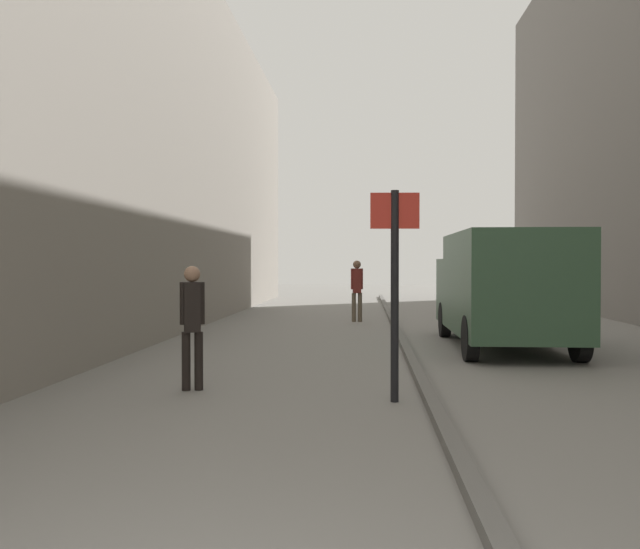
{
  "coord_description": "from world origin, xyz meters",
  "views": [
    {
      "loc": [
        0.79,
        -2.34,
        1.71
      ],
      "look_at": [
        0.02,
        9.36,
        1.51
      ],
      "focal_mm": 38.29,
      "sensor_mm": 36.0,
      "label": 1
    }
  ],
  "objects_px": {
    "pedestrian_mid_block": "(357,286)",
    "delivery_van": "(503,286)",
    "pedestrian_main_foreground": "(192,319)",
    "street_sign_post": "(395,276)"
  },
  "relations": [
    {
      "from": "pedestrian_main_foreground",
      "to": "street_sign_post",
      "type": "relative_size",
      "value": 0.64
    },
    {
      "from": "pedestrian_main_foreground",
      "to": "delivery_van",
      "type": "xyz_separation_m",
      "value": [
        5.08,
        4.91,
        0.27
      ]
    },
    {
      "from": "pedestrian_main_foreground",
      "to": "street_sign_post",
      "type": "bearing_deg",
      "value": 150.89
    },
    {
      "from": "pedestrian_mid_block",
      "to": "street_sign_post",
      "type": "relative_size",
      "value": 0.69
    },
    {
      "from": "pedestrian_mid_block",
      "to": "street_sign_post",
      "type": "xyz_separation_m",
      "value": [
        0.59,
        -11.42,
        0.52
      ]
    },
    {
      "from": "pedestrian_main_foreground",
      "to": "pedestrian_mid_block",
      "type": "xyz_separation_m",
      "value": [
        2.08,
        10.84,
        0.06
      ]
    },
    {
      "from": "delivery_van",
      "to": "street_sign_post",
      "type": "xyz_separation_m",
      "value": [
        -2.4,
        -5.49,
        0.31
      ]
    },
    {
      "from": "pedestrian_mid_block",
      "to": "delivery_van",
      "type": "xyz_separation_m",
      "value": [
        3.0,
        -5.93,
        0.21
      ]
    },
    {
      "from": "pedestrian_mid_block",
      "to": "street_sign_post",
      "type": "bearing_deg",
      "value": -94.5
    },
    {
      "from": "delivery_van",
      "to": "street_sign_post",
      "type": "height_order",
      "value": "street_sign_post"
    }
  ]
}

